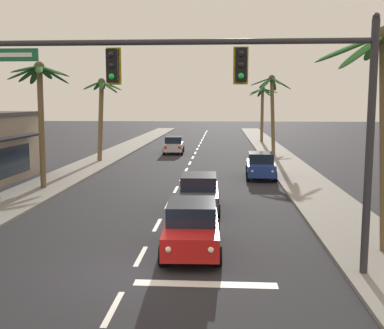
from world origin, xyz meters
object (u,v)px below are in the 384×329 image
palm_left_second (40,94)px  palm_right_third (272,99)px  palm_right_farthest (262,103)px  sedan_parked_nearest_kerb (261,165)px  sedan_third_in_queue (199,193)px  palm_left_third (101,103)px  sedan_lead_at_stop_bar (192,226)px  sedan_oncoming_far (174,145)px  traffic_signal_mast (249,92)px

palm_left_second → palm_right_third: (14.78, 17.89, -0.14)m
palm_right_farthest → sedan_parked_nearest_kerb: bearing=-94.9°
sedan_third_in_queue → palm_left_third: bearing=117.6°
sedan_lead_at_stop_bar → palm_left_second: bearing=131.0°
palm_left_second → sedan_parked_nearest_kerb: bearing=21.6°
sedan_third_in_queue → palm_right_third: 23.64m
sedan_parked_nearest_kerb → palm_left_second: size_ratio=0.62×
palm_right_farthest → sedan_oncoming_far: bearing=-127.6°
palm_right_third → traffic_signal_mast: bearing=-97.1°
sedan_parked_nearest_kerb → palm_right_third: (1.97, 12.82, 4.48)m
sedan_lead_at_stop_bar → palm_right_third: bearing=78.9°
sedan_parked_nearest_kerb → palm_left_third: bearing=149.7°
sedan_parked_nearest_kerb → palm_right_farthest: size_ratio=0.65×
palm_left_third → palm_right_farthest: size_ratio=1.01×
traffic_signal_mast → palm_left_second: (-10.95, 12.67, 0.18)m
traffic_signal_mast → palm_left_second: traffic_signal_mast is taller
sedan_third_in_queue → palm_left_second: 11.26m
sedan_third_in_queue → sedan_parked_nearest_kerb: (3.65, 9.71, 0.00)m
palm_left_second → palm_right_farthest: size_ratio=1.05×
traffic_signal_mast → palm_right_third: bearing=82.9°
sedan_lead_at_stop_bar → palm_right_farthest: 43.32m
sedan_lead_at_stop_bar → sedan_parked_nearest_kerb: same height
sedan_lead_at_stop_bar → palm_right_third: 29.36m
sedan_third_in_queue → palm_right_farthest: bearing=80.8°
palm_left_second → palm_left_third: (0.23, 12.42, -0.53)m
sedan_lead_at_stop_bar → palm_left_second: palm_left_second is taller
sedan_oncoming_far → sedan_parked_nearest_kerb: size_ratio=1.00×
sedan_lead_at_stop_bar → palm_left_third: size_ratio=0.64×
sedan_third_in_queue → palm_right_third: bearing=76.0°
traffic_signal_mast → palm_left_second: 16.75m
traffic_signal_mast → sedan_oncoming_far: 33.04m
sedan_parked_nearest_kerb → palm_right_farthest: bearing=85.1°
traffic_signal_mast → sedan_lead_at_stop_bar: (-1.73, 2.07, -4.44)m
palm_right_farthest → palm_left_third: bearing=-127.1°
sedan_third_in_queue → sedan_parked_nearest_kerb: 10.37m
sedan_oncoming_far → palm_left_second: 20.89m
sedan_third_in_queue → palm_right_farthest: palm_right_farthest is taller
traffic_signal_mast → palm_right_third: palm_right_third is taller
sedan_third_in_queue → sedan_oncoming_far: (-3.66, 24.25, 0.00)m
palm_left_second → palm_left_third: palm_left_second is taller
sedan_oncoming_far → palm_left_second: size_ratio=0.62×
palm_right_third → palm_right_farthest: bearing=88.6°
traffic_signal_mast → sedan_third_in_queue: 9.35m
sedan_lead_at_stop_bar → sedan_oncoming_far: size_ratio=1.00×
sedan_parked_nearest_kerb → palm_right_farthest: (2.32, 27.06, 4.05)m
palm_right_third → sedan_parked_nearest_kerb: bearing=-98.7°
sedan_parked_nearest_kerb → traffic_signal_mast: bearing=-96.0°
sedan_third_in_queue → sedan_parked_nearest_kerb: same height
traffic_signal_mast → sedan_lead_at_stop_bar: 5.20m
palm_left_second → palm_left_third: bearing=88.9°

